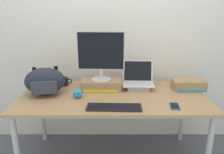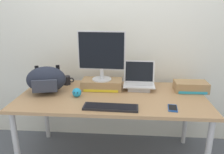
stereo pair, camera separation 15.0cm
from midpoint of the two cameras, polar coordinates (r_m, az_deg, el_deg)
name	(u,v)px [view 1 (the left image)]	position (r m, az deg, el deg)	size (l,w,h in m)	color
back_wall	(112,29)	(2.46, -1.82, 12.43)	(7.00, 0.10, 2.60)	silver
desk	(112,101)	(2.11, -2.04, -6.36)	(1.76, 0.83, 0.73)	#A87F56
toner_box_yellow	(101,85)	(2.23, -4.92, -2.01)	(0.41, 0.22, 0.10)	#9E7A51
desktop_monitor	(100,55)	(2.14, -5.14, 5.87)	(0.47, 0.19, 0.49)	silver
open_laptop	(137,83)	(2.26, 4.77, -1.57)	(0.32, 0.24, 0.28)	#ADADB2
external_keyboard	(113,107)	(1.81, -2.01, -7.95)	(0.46, 0.15, 0.02)	black
messenger_backpack	(44,81)	(2.19, -19.23, -1.09)	(0.41, 0.31, 0.26)	#232838
coffee_mug	(64,81)	(2.39, -14.19, -1.17)	(0.12, 0.08, 0.09)	black
cell_phone	(174,106)	(1.90, 13.79, -7.43)	(0.09, 0.14, 0.01)	#19479E
plush_toy	(77,93)	(2.05, -11.30, -4.28)	(0.08, 0.08, 0.08)	#2393CC
toner_box_cyan	(188,85)	(2.33, 17.54, -1.92)	(0.32, 0.18, 0.10)	#9E7A51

